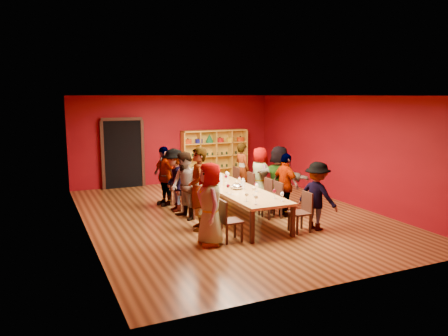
% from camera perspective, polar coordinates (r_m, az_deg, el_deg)
% --- Properties ---
extents(room_shell, '(7.10, 9.10, 3.04)m').
position_cam_1_polar(room_shell, '(10.90, 0.75, 1.53)').
color(room_shell, '#4C2B14').
rests_on(room_shell, ground).
extents(tasting_table, '(1.10, 4.50, 0.75)m').
position_cam_1_polar(tasting_table, '(11.04, 0.74, -2.59)').
color(tasting_table, tan).
rests_on(tasting_table, ground).
extents(doorway, '(1.40, 0.17, 2.30)m').
position_cam_1_polar(doorway, '(14.62, -13.08, 1.84)').
color(doorway, black).
rests_on(doorway, ground).
extents(shelving_unit, '(2.40, 0.40, 1.80)m').
position_cam_1_polar(shelving_unit, '(15.44, -1.26, 1.97)').
color(shelving_unit, gold).
rests_on(shelving_unit, ground).
extents(chair_person_left_0, '(0.42, 0.42, 0.89)m').
position_cam_1_polar(chair_person_left_0, '(9.07, 0.46, -6.60)').
color(chair_person_left_0, black).
rests_on(chair_person_left_0, ground).
extents(person_left_0, '(0.53, 0.86, 1.69)m').
position_cam_1_polar(person_left_0, '(8.83, -1.82, -4.70)').
color(person_left_0, '#141B38').
rests_on(person_left_0, ground).
extents(chair_person_left_1, '(0.42, 0.42, 0.89)m').
position_cam_1_polar(chair_person_left_1, '(9.98, -1.99, -5.10)').
color(chair_person_left_1, black).
rests_on(chair_person_left_1, ground).
extents(person_left_1, '(0.66, 0.79, 1.88)m').
position_cam_1_polar(person_left_1, '(9.79, -3.39, -2.74)').
color(person_left_1, '#5277A9').
rests_on(person_left_1, ground).
extents(chair_person_left_2, '(0.42, 0.42, 0.89)m').
position_cam_1_polar(chair_person_left_2, '(10.81, -3.81, -3.98)').
color(chair_person_left_2, black).
rests_on(chair_person_left_2, ground).
extents(person_left_2, '(0.59, 0.88, 1.66)m').
position_cam_1_polar(person_left_2, '(10.65, -5.13, -2.34)').
color(person_left_2, silver).
rests_on(person_left_2, ground).
extents(chair_person_left_3, '(0.42, 0.42, 0.89)m').
position_cam_1_polar(chair_person_left_3, '(11.58, -5.26, -3.08)').
color(chair_person_left_3, black).
rests_on(chair_person_left_3, ground).
extents(person_left_3, '(0.51, 1.09, 1.65)m').
position_cam_1_polar(person_left_3, '(11.44, -6.48, -1.57)').
color(person_left_3, '#4D4E52').
rests_on(person_left_3, ground).
extents(chair_person_left_4, '(0.42, 0.42, 0.89)m').
position_cam_1_polar(chair_person_left_4, '(12.25, -6.35, -2.40)').
color(chair_person_left_4, black).
rests_on(chair_person_left_4, ground).
extents(person_left_4, '(0.67, 1.04, 1.64)m').
position_cam_1_polar(person_left_4, '(12.10, -7.81, -1.02)').
color(person_left_4, '#49484D').
rests_on(person_left_4, ground).
extents(chair_person_right_0, '(0.42, 0.42, 0.89)m').
position_cam_1_polar(chair_person_right_0, '(9.90, 10.26, -5.38)').
color(chair_person_right_0, black).
rests_on(chair_person_right_0, ground).
extents(person_right_0, '(0.74, 1.08, 1.55)m').
position_cam_1_polar(person_right_0, '(10.04, 12.07, -3.59)').
color(person_right_0, silver).
rests_on(person_right_0, ground).
extents(chair_person_right_1, '(0.42, 0.42, 0.89)m').
position_cam_1_polar(chair_person_right_1, '(10.90, 6.63, -3.91)').
color(chair_person_right_1, black).
rests_on(chair_person_right_1, ground).
extents(person_right_1, '(0.53, 0.98, 1.59)m').
position_cam_1_polar(person_right_1, '(10.99, 8.06, -2.22)').
color(person_right_1, '#6094C5').
rests_on(person_right_1, ground).
extents(chair_person_right_2, '(0.42, 0.42, 0.89)m').
position_cam_1_polar(chair_person_right_2, '(11.32, 5.35, -3.38)').
color(chair_person_right_2, black).
rests_on(chair_person_right_2, ground).
extents(person_right_2, '(1.07, 1.65, 1.73)m').
position_cam_1_polar(person_right_2, '(11.45, 7.20, -1.38)').
color(person_right_2, '#141A38').
rests_on(person_right_2, ground).
extents(chair_person_right_3, '(0.42, 0.42, 0.89)m').
position_cam_1_polar(chair_person_right_3, '(12.16, 3.10, -2.45)').
color(chair_person_right_3, black).
rests_on(chair_person_right_3, ground).
extents(person_right_3, '(0.45, 0.79, 1.58)m').
position_cam_1_polar(person_right_3, '(12.27, 4.69, -0.96)').
color(person_right_3, white).
rests_on(person_right_3, ground).
extents(chair_person_right_4, '(0.42, 0.42, 0.89)m').
position_cam_1_polar(chair_person_right_4, '(13.01, 1.15, -1.64)').
color(chair_person_right_4, black).
rests_on(chair_person_right_4, ground).
extents(person_right_4, '(0.51, 0.65, 1.61)m').
position_cam_1_polar(person_right_4, '(13.09, 2.41, -0.20)').
color(person_right_4, '#5873B5').
rests_on(person_right_4, ground).
extents(wine_glass_0, '(0.09, 0.09, 0.22)m').
position_cam_1_polar(wine_glass_0, '(10.38, 4.18, -2.22)').
color(wine_glass_0, white).
rests_on(wine_glass_0, tasting_table).
extents(wine_glass_1, '(0.09, 0.09, 0.22)m').
position_cam_1_polar(wine_glass_1, '(10.20, 0.54, -2.41)').
color(wine_glass_1, white).
rests_on(wine_glass_1, tasting_table).
extents(wine_glass_2, '(0.08, 0.08, 0.20)m').
position_cam_1_polar(wine_glass_2, '(9.41, 2.99, -3.52)').
color(wine_glass_2, white).
rests_on(wine_glass_2, tasting_table).
extents(wine_glass_3, '(0.08, 0.08, 0.20)m').
position_cam_1_polar(wine_glass_3, '(9.17, 4.21, -3.86)').
color(wine_glass_3, white).
rests_on(wine_glass_3, tasting_table).
extents(wine_glass_4, '(0.08, 0.08, 0.19)m').
position_cam_1_polar(wine_glass_4, '(11.98, 0.36, -0.69)').
color(wine_glass_4, white).
rests_on(wine_glass_4, tasting_table).
extents(wine_glass_5, '(0.08, 0.08, 0.20)m').
position_cam_1_polar(wine_glass_5, '(11.82, 0.52, -0.82)').
color(wine_glass_5, white).
rests_on(wine_glass_5, tasting_table).
extents(wine_glass_6, '(0.09, 0.09, 0.21)m').
position_cam_1_polar(wine_glass_6, '(12.58, -4.00, -0.15)').
color(wine_glass_6, white).
rests_on(wine_glass_6, tasting_table).
extents(wine_glass_7, '(0.09, 0.09, 0.22)m').
position_cam_1_polar(wine_glass_7, '(10.97, -0.78, -1.56)').
color(wine_glass_7, white).
rests_on(wine_glass_7, tasting_table).
extents(wine_glass_8, '(0.08, 0.08, 0.21)m').
position_cam_1_polar(wine_glass_8, '(11.40, 0.25, -1.16)').
color(wine_glass_8, white).
rests_on(wine_glass_8, tasting_table).
extents(wine_glass_9, '(0.08, 0.08, 0.20)m').
position_cam_1_polar(wine_glass_9, '(9.97, 3.92, -2.78)').
color(wine_glass_9, white).
rests_on(wine_glass_9, tasting_table).
extents(wine_glass_10, '(0.09, 0.09, 0.22)m').
position_cam_1_polar(wine_glass_10, '(10.57, 1.65, -1.97)').
color(wine_glass_10, white).
rests_on(wine_glass_10, tasting_table).
extents(wine_glass_11, '(0.09, 0.09, 0.21)m').
position_cam_1_polar(wine_glass_11, '(9.72, 6.60, -3.09)').
color(wine_glass_11, white).
rests_on(wine_glass_11, tasting_table).
extents(wine_glass_12, '(0.08, 0.08, 0.20)m').
position_cam_1_polar(wine_glass_12, '(12.85, -1.43, 0.03)').
color(wine_glass_12, white).
rests_on(wine_glass_12, tasting_table).
extents(wine_glass_13, '(0.08, 0.08, 0.19)m').
position_cam_1_polar(wine_glass_13, '(11.79, -3.00, -0.87)').
color(wine_glass_13, white).
rests_on(wine_glass_13, tasting_table).
extents(wine_glass_14, '(0.08, 0.08, 0.20)m').
position_cam_1_polar(wine_glass_14, '(12.35, -3.86, -0.38)').
color(wine_glass_14, white).
rests_on(wine_glass_14, tasting_table).
extents(wine_glass_15, '(0.07, 0.07, 0.18)m').
position_cam_1_polar(wine_glass_15, '(12.72, -1.28, -0.13)').
color(wine_glass_15, white).
rests_on(wine_glass_15, tasting_table).
extents(wine_glass_16, '(0.08, 0.08, 0.20)m').
position_cam_1_polar(wine_glass_16, '(9.51, 7.61, -3.43)').
color(wine_glass_16, white).
rests_on(wine_glass_16, tasting_table).
extents(wine_glass_17, '(0.07, 0.07, 0.18)m').
position_cam_1_polar(wine_glass_17, '(10.88, -0.68, -1.78)').
color(wine_glass_17, white).
rests_on(wine_glass_17, tasting_table).
extents(wine_glass_18, '(0.08, 0.08, 0.19)m').
position_cam_1_polar(wine_glass_18, '(11.25, 2.03, -1.39)').
color(wine_glass_18, white).
rests_on(wine_glass_18, tasting_table).
extents(wine_glass_19, '(0.09, 0.09, 0.21)m').
position_cam_1_polar(wine_glass_19, '(10.00, 1.05, -2.67)').
color(wine_glass_19, white).
rests_on(wine_glass_19, tasting_table).
extents(wine_glass_20, '(0.07, 0.07, 0.19)m').
position_cam_1_polar(wine_glass_20, '(11.12, 2.03, -1.53)').
color(wine_glass_20, white).
rests_on(wine_glass_20, tasting_table).
extents(wine_glass_21, '(0.07, 0.07, 0.18)m').
position_cam_1_polar(wine_glass_21, '(12.11, -2.39, -0.63)').
color(wine_glass_21, white).
rests_on(wine_glass_21, tasting_table).
extents(wine_glass_22, '(0.08, 0.08, 0.21)m').
position_cam_1_polar(wine_glass_22, '(10.32, 4.30, -2.34)').
color(wine_glass_22, white).
rests_on(wine_glass_22, tasting_table).
extents(wine_glass_23, '(0.08, 0.08, 0.20)m').
position_cam_1_polar(wine_glass_23, '(11.54, -2.50, -1.08)').
color(wine_glass_23, white).
rests_on(wine_glass_23, tasting_table).
extents(spittoon_bowl, '(0.28, 0.28, 0.15)m').
position_cam_1_polar(spittoon_bowl, '(10.62, 1.69, -2.44)').
color(spittoon_bowl, '#B9BBC0').
rests_on(spittoon_bowl, tasting_table).
extents(carafe_a, '(0.12, 0.12, 0.28)m').
position_cam_1_polar(carafe_a, '(11.15, -0.44, -1.53)').
color(carafe_a, white).
rests_on(carafe_a, tasting_table).
extents(carafe_b, '(0.13, 0.13, 0.26)m').
position_cam_1_polar(carafe_b, '(10.64, 2.49, -2.12)').
color(carafe_b, white).
rests_on(carafe_b, tasting_table).
extents(wine_bottle, '(0.09, 0.09, 0.33)m').
position_cam_1_polar(wine_bottle, '(12.80, -1.78, -0.11)').
color(wine_bottle, '#13361A').
rests_on(wine_bottle, tasting_table).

